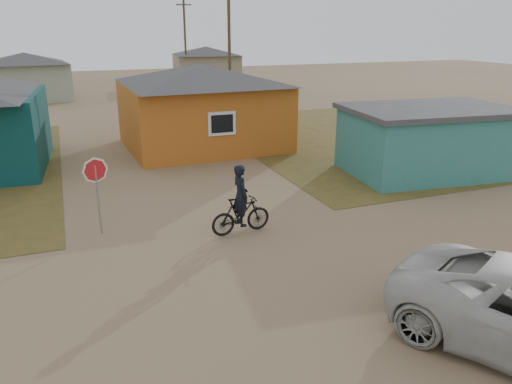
% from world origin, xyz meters
% --- Properties ---
extents(ground, '(120.00, 120.00, 0.00)m').
position_xyz_m(ground, '(0.00, 0.00, 0.00)').
color(ground, '#866C4D').
extents(grass_ne, '(20.00, 18.00, 0.00)m').
position_xyz_m(grass_ne, '(14.00, 13.00, 0.01)').
color(grass_ne, brown).
rests_on(grass_ne, ground).
extents(house_yellow, '(7.72, 6.76, 3.90)m').
position_xyz_m(house_yellow, '(2.50, 14.00, 2.00)').
color(house_yellow, '#B85F1C').
rests_on(house_yellow, ground).
extents(shed_turquoise, '(6.71, 4.93, 2.60)m').
position_xyz_m(shed_turquoise, '(9.50, 6.50, 1.31)').
color(shed_turquoise, '#377A73').
rests_on(shed_turquoise, ground).
extents(house_pale_west, '(7.04, 6.15, 3.60)m').
position_xyz_m(house_pale_west, '(-6.00, 34.00, 1.86)').
color(house_pale_west, '#929D87').
rests_on(house_pale_west, ground).
extents(house_beige_east, '(6.95, 6.05, 3.60)m').
position_xyz_m(house_beige_east, '(10.00, 40.00, 1.86)').
color(house_beige_east, gray).
rests_on(house_beige_east, ground).
extents(utility_pole_near, '(1.40, 0.20, 8.00)m').
position_xyz_m(utility_pole_near, '(6.50, 22.00, 4.14)').
color(utility_pole_near, '#4B3D2D').
rests_on(utility_pole_near, ground).
extents(utility_pole_far, '(1.40, 0.20, 8.00)m').
position_xyz_m(utility_pole_far, '(7.50, 38.00, 4.14)').
color(utility_pole_far, '#4B3D2D').
rests_on(utility_pole_far, ground).
extents(stop_sign, '(0.72, 0.10, 2.21)m').
position_xyz_m(stop_sign, '(-3.03, 4.77, 1.64)').
color(stop_sign, gray).
rests_on(stop_sign, ground).
extents(cyclist, '(1.79, 0.67, 1.99)m').
position_xyz_m(cyclist, '(0.66, 3.40, 0.72)').
color(cyclist, black).
rests_on(cyclist, ground).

